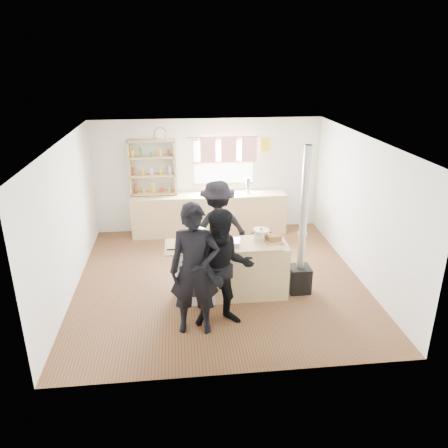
{
  "coord_description": "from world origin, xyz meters",
  "views": [
    {
      "loc": [
        -0.69,
        -6.9,
        3.77
      ],
      "look_at": [
        0.07,
        -0.1,
        1.1
      ],
      "focal_mm": 35.0,
      "sensor_mm": 36.0,
      "label": 1
    }
  ],
  "objects_px": {
    "cooking_island": "(232,270)",
    "roast_tray": "(230,242)",
    "flue_heater": "(301,256)",
    "person_near_right": "(224,269)",
    "stockpot_counter": "(261,234)",
    "person_near_left": "(195,270)",
    "skillet_greens": "(188,249)",
    "person_far": "(218,228)",
    "stockpot_stove": "(198,235)",
    "thermos": "(248,186)",
    "bread_board": "(275,239)"
  },
  "relations": [
    {
      "from": "skillet_greens",
      "to": "person_near_left",
      "type": "bearing_deg",
      "value": -84.27
    },
    {
      "from": "roast_tray",
      "to": "person_near_left",
      "type": "distance_m",
      "value": 1.08
    },
    {
      "from": "cooking_island",
      "to": "person_far",
      "type": "distance_m",
      "value": 0.98
    },
    {
      "from": "cooking_island",
      "to": "roast_tray",
      "type": "bearing_deg",
      "value": -140.42
    },
    {
      "from": "skillet_greens",
      "to": "person_far",
      "type": "relative_size",
      "value": 0.17
    },
    {
      "from": "stockpot_stove",
      "to": "bread_board",
      "type": "xyz_separation_m",
      "value": [
        1.22,
        -0.23,
        -0.04
      ]
    },
    {
      "from": "thermos",
      "to": "person_near_left",
      "type": "bearing_deg",
      "value": -110.15
    },
    {
      "from": "cooking_island",
      "to": "thermos",
      "type": "bearing_deg",
      "value": 75.52
    },
    {
      "from": "stockpot_stove",
      "to": "flue_heater",
      "type": "distance_m",
      "value": 1.73
    },
    {
      "from": "thermos",
      "to": "person_far",
      "type": "height_order",
      "value": "person_far"
    },
    {
      "from": "stockpot_counter",
      "to": "cooking_island",
      "type": "bearing_deg",
      "value": -166.88
    },
    {
      "from": "person_near_left",
      "to": "person_near_right",
      "type": "xyz_separation_m",
      "value": [
        0.42,
        0.11,
        -0.07
      ]
    },
    {
      "from": "skillet_greens",
      "to": "bread_board",
      "type": "distance_m",
      "value": 1.42
    },
    {
      "from": "cooking_island",
      "to": "stockpot_counter",
      "type": "xyz_separation_m",
      "value": [
        0.5,
        0.12,
        0.55
      ]
    },
    {
      "from": "skillet_greens",
      "to": "person_far",
      "type": "distance_m",
      "value": 1.2
    },
    {
      "from": "person_far",
      "to": "person_near_left",
      "type": "bearing_deg",
      "value": 60.97
    },
    {
      "from": "flue_heater",
      "to": "person_near_right",
      "type": "bearing_deg",
      "value": -149.53
    },
    {
      "from": "cooking_island",
      "to": "stockpot_counter",
      "type": "relative_size",
      "value": 7.31
    },
    {
      "from": "skillet_greens",
      "to": "bread_board",
      "type": "relative_size",
      "value": 0.93
    },
    {
      "from": "person_far",
      "to": "cooking_island",
      "type": "bearing_deg",
      "value": 85.61
    },
    {
      "from": "person_near_left",
      "to": "skillet_greens",
      "type": "bearing_deg",
      "value": 101.27
    },
    {
      "from": "cooking_island",
      "to": "bread_board",
      "type": "bearing_deg",
      "value": -1.17
    },
    {
      "from": "roast_tray",
      "to": "stockpot_stove",
      "type": "bearing_deg",
      "value": 153.62
    },
    {
      "from": "flue_heater",
      "to": "person_near_right",
      "type": "height_order",
      "value": "flue_heater"
    },
    {
      "from": "skillet_greens",
      "to": "person_far",
      "type": "height_order",
      "value": "person_far"
    },
    {
      "from": "thermos",
      "to": "flue_heater",
      "type": "height_order",
      "value": "flue_heater"
    },
    {
      "from": "bread_board",
      "to": "person_near_left",
      "type": "bearing_deg",
      "value": -145.82
    },
    {
      "from": "stockpot_stove",
      "to": "thermos",
      "type": "bearing_deg",
      "value": 64.03
    },
    {
      "from": "cooking_island",
      "to": "stockpot_stove",
      "type": "height_order",
      "value": "stockpot_stove"
    },
    {
      "from": "bread_board",
      "to": "person_near_left",
      "type": "xyz_separation_m",
      "value": [
        -1.33,
        -0.91,
        -0.01
      ]
    },
    {
      "from": "roast_tray",
      "to": "flue_heater",
      "type": "relative_size",
      "value": 0.14
    },
    {
      "from": "roast_tray",
      "to": "bread_board",
      "type": "distance_m",
      "value": 0.73
    },
    {
      "from": "person_far",
      "to": "flue_heater",
      "type": "bearing_deg",
      "value": 132.17
    },
    {
      "from": "person_near_left",
      "to": "flue_heater",
      "type": "bearing_deg",
      "value": 32.63
    },
    {
      "from": "cooking_island",
      "to": "skillet_greens",
      "type": "distance_m",
      "value": 0.88
    },
    {
      "from": "stockpot_counter",
      "to": "person_near_right",
      "type": "bearing_deg",
      "value": -127.72
    },
    {
      "from": "thermos",
      "to": "stockpot_counter",
      "type": "bearing_deg",
      "value": -94.63
    },
    {
      "from": "stockpot_counter",
      "to": "skillet_greens",
      "type": "bearing_deg",
      "value": -166.55
    },
    {
      "from": "stockpot_stove",
      "to": "roast_tray",
      "type": "bearing_deg",
      "value": -26.38
    },
    {
      "from": "flue_heater",
      "to": "person_near_left",
      "type": "height_order",
      "value": "flue_heater"
    },
    {
      "from": "stockpot_stove",
      "to": "stockpot_counter",
      "type": "relative_size",
      "value": 0.93
    },
    {
      "from": "cooking_island",
      "to": "skillet_greens",
      "type": "bearing_deg",
      "value": -166.32
    },
    {
      "from": "cooking_island",
      "to": "stockpot_stove",
      "type": "bearing_deg",
      "value": 157.33
    },
    {
      "from": "stockpot_counter",
      "to": "bread_board",
      "type": "distance_m",
      "value": 0.24
    },
    {
      "from": "skillet_greens",
      "to": "stockpot_counter",
      "type": "xyz_separation_m",
      "value": [
        1.21,
        0.29,
        0.06
      ]
    },
    {
      "from": "person_near_right",
      "to": "person_far",
      "type": "bearing_deg",
      "value": 83.54
    },
    {
      "from": "thermos",
      "to": "bread_board",
      "type": "distance_m",
      "value": 2.79
    },
    {
      "from": "thermos",
      "to": "stockpot_stove",
      "type": "height_order",
      "value": "thermos"
    },
    {
      "from": "cooking_island",
      "to": "flue_heater",
      "type": "bearing_deg",
      "value": -0.15
    },
    {
      "from": "bread_board",
      "to": "person_far",
      "type": "height_order",
      "value": "person_far"
    }
  ]
}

